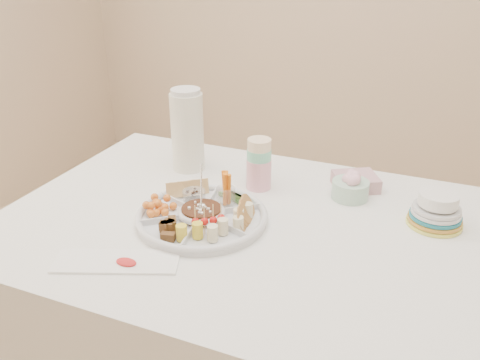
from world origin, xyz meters
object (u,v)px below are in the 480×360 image
at_px(party_tray, 202,215).
at_px(thermos, 187,129).
at_px(plate_stack, 437,209).
at_px(dining_table, 256,324).

distance_m(party_tray, thermos, 0.41).
height_order(party_tray, plate_stack, plate_stack).
distance_m(party_tray, plate_stack, 0.68).
height_order(party_tray, thermos, thermos).
relative_size(dining_table, party_tray, 4.00).
bearing_deg(dining_table, plate_stack, 21.70).
relative_size(party_tray, thermos, 1.27).
xyz_separation_m(party_tray, plate_stack, (0.63, 0.24, 0.03)).
relative_size(party_tray, plate_stack, 2.40).
bearing_deg(dining_table, thermos, 143.70).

